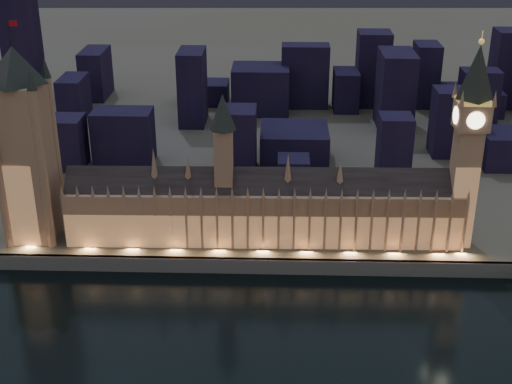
{
  "coord_description": "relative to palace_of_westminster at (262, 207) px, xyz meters",
  "views": [
    {
      "loc": [
        15.62,
        -266.17,
        182.72
      ],
      "look_at": [
        5.0,
        55.0,
        38.0
      ],
      "focal_mm": 50.0,
      "sensor_mm": 36.0,
      "label": 1
    }
  ],
  "objects": [
    {
      "name": "palace_of_westminster",
      "position": [
        0.0,
        0.0,
        0.0
      ],
      "size": [
        202.0,
        23.06,
        78.0
      ],
      "color": "#936D59",
      "rests_on": "north_bank"
    },
    {
      "name": "north_bank",
      "position": [
        -7.8,
        458.26,
        -22.37
      ],
      "size": [
        2000.0,
        960.0,
        8.0
      ],
      "primitive_type": "cube",
      "color": "brown",
      "rests_on": "ground"
    },
    {
      "name": "ground_plane",
      "position": [
        -7.8,
        -61.74,
        -26.37
      ],
      "size": [
        2000.0,
        2000.0,
        0.0
      ],
      "primitive_type": "plane",
      "color": "black",
      "rests_on": "ground"
    },
    {
      "name": "victoria_tower",
      "position": [
        -117.8,
        0.17,
        37.12
      ],
      "size": [
        31.68,
        31.68,
        112.22
      ],
      "color": "#936D59",
      "rests_on": "north_bank"
    },
    {
      "name": "city_backdrop",
      "position": [
        25.75,
        186.18,
        4.18
      ],
      "size": [
        488.49,
        215.63,
        85.35
      ],
      "color": "black",
      "rests_on": "north_bank"
    },
    {
      "name": "elizabeth_tower",
      "position": [
        100.2,
        0.18,
        42.37
      ],
      "size": [
        18.0,
        18.0,
        108.94
      ],
      "color": "#936D59",
      "rests_on": "north_bank"
    },
    {
      "name": "embankment_wall",
      "position": [
        -7.8,
        -20.74,
        -22.37
      ],
      "size": [
        2000.0,
        2.5,
        8.0
      ],
      "primitive_type": "cube",
      "color": "#445657",
      "rests_on": "ground"
    }
  ]
}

